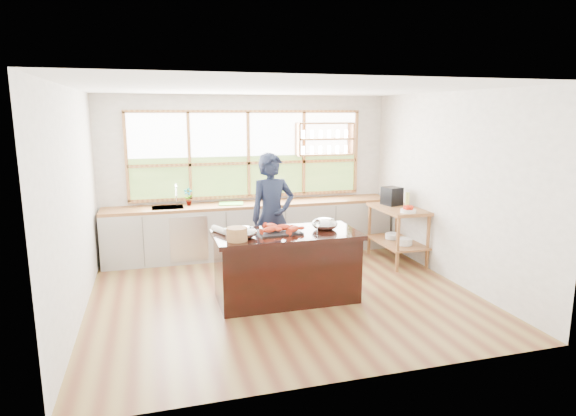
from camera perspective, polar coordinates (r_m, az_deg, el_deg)
name	(u,v)px	position (r m, az deg, el deg)	size (l,w,h in m)	color
ground_plane	(283,293)	(6.61, -0.66, -10.10)	(5.00, 5.00, 0.00)	olive
room_shell	(274,161)	(6.69, -1.65, 5.63)	(5.02, 4.52, 2.71)	white
back_counter	(252,228)	(8.27, -4.32, -2.44)	(4.90, 0.63, 0.90)	#A7A49D
right_shelf_unit	(398,225)	(8.02, 12.89, -2.02)	(0.62, 1.10, 0.90)	brown
island	(286,266)	(6.27, -0.18, -6.87)	(1.85, 0.90, 0.90)	black
cook	(272,218)	(6.91, -1.87, -1.14)	(0.67, 0.44, 1.85)	#181F36
potted_plant	(188,197)	(8.08, -11.74, 1.32)	(0.16, 0.11, 0.30)	slate
cutting_board	(231,204)	(8.12, -6.75, 0.53)	(0.40, 0.30, 0.01)	#5DCB3F
espresso_machine	(392,196)	(8.15, 12.21, 1.39)	(0.26, 0.28, 0.30)	black
wine_bottle	(407,201)	(7.81, 13.95, 0.83)	(0.07, 0.07, 0.28)	#BFC85B
fruit_bowl	(408,210)	(7.60, 14.07, -0.19)	(0.24, 0.24, 0.11)	white
slate_board	(278,232)	(6.14, -1.17, -2.87)	(0.55, 0.40, 0.02)	black
lobster_pile	(280,228)	(6.13, -0.97, -2.41)	(0.52, 0.44, 0.08)	red
mixing_bowl_left	(244,232)	(5.91, -5.25, -2.88)	(0.32, 0.32, 0.15)	silver
mixing_bowl_right	(325,224)	(6.32, 4.37, -1.90)	(0.34, 0.34, 0.16)	silver
wine_glass	(317,224)	(5.93, 3.48, -1.88)	(0.08, 0.08, 0.22)	silver
wicker_basket	(237,234)	(5.77, -6.07, -3.11)	(0.25, 0.25, 0.16)	tan
parchment_roll	(220,230)	(6.17, -8.10, -2.60)	(0.08, 0.08, 0.30)	white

